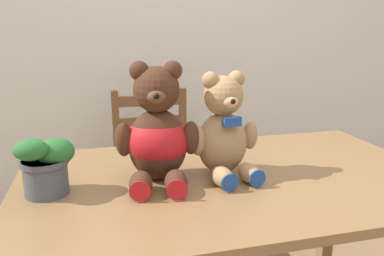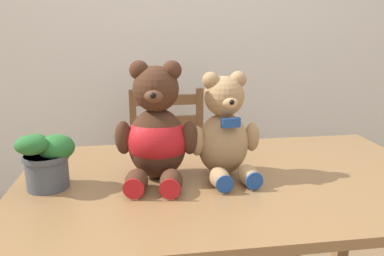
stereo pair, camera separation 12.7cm
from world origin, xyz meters
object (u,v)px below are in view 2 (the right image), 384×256
teddy_bear_right (225,132)px  potted_plant (47,159)px  teddy_bear_left (157,133)px  wooden_chair_behind (170,169)px

teddy_bear_right → potted_plant: teddy_bear_right is taller
teddy_bear_left → teddy_bear_right: size_ratio=1.11×
teddy_bear_left → teddy_bear_right: bearing=-171.9°
teddy_bear_left → wooden_chair_behind: bearing=-88.6°
teddy_bear_right → potted_plant: bearing=-3.0°
wooden_chair_behind → potted_plant: bearing=62.2°
potted_plant → teddy_bear_right: bearing=2.9°
potted_plant → wooden_chair_behind: bearing=62.2°
wooden_chair_behind → potted_plant: (-0.46, -0.87, 0.39)m
wooden_chair_behind → teddy_bear_right: bearing=98.1°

